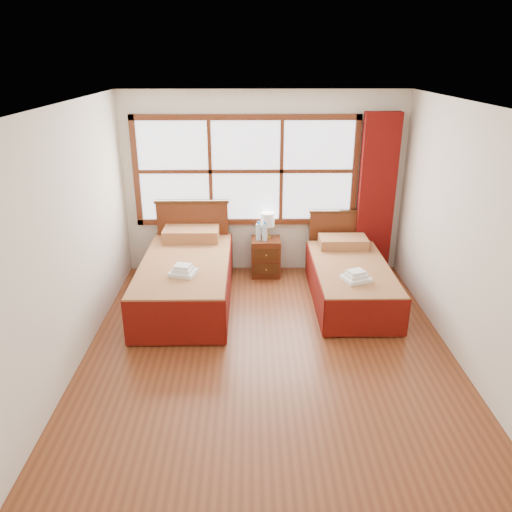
{
  "coord_description": "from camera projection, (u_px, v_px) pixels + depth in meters",
  "views": [
    {
      "loc": [
        -0.2,
        -4.74,
        3.02
      ],
      "look_at": [
        -0.13,
        0.7,
        0.82
      ],
      "focal_mm": 35.0,
      "sensor_mm": 36.0,
      "label": 1
    }
  ],
  "objects": [
    {
      "name": "wall_right",
      "position": [
        466.0,
        237.0,
        5.07
      ],
      "size": [
        0.0,
        4.5,
        4.5
      ],
      "primitive_type": "plane",
      "rotation": [
        1.57,
        0.0,
        -1.57
      ],
      "color": "silver",
      "rests_on": "floor"
    },
    {
      "name": "floor",
      "position": [
        268.0,
        348.0,
        5.53
      ],
      "size": [
        4.5,
        4.5,
        0.0
      ],
      "primitive_type": "plane",
      "color": "brown",
      "rests_on": "ground"
    },
    {
      "name": "lamp",
      "position": [
        268.0,
        220.0,
        7.11
      ],
      "size": [
        0.19,
        0.19,
        0.38
      ],
      "color": "gold",
      "rests_on": "nightstand"
    },
    {
      "name": "towels_left",
      "position": [
        183.0,
        271.0,
        5.93
      ],
      "size": [
        0.35,
        0.33,
        0.12
      ],
      "rotation": [
        0.0,
        0.0,
        -0.26
      ],
      "color": "white",
      "rests_on": "bed_left"
    },
    {
      "name": "bottle_far",
      "position": [
        265.0,
        232.0,
        7.08
      ],
      "size": [
        0.07,
        0.07,
        0.28
      ],
      "color": "#BFE4F6",
      "rests_on": "nightstand"
    },
    {
      "name": "ceiling",
      "position": [
        271.0,
        104.0,
        4.56
      ],
      "size": [
        4.5,
        4.5,
        0.0
      ],
      "primitive_type": "plane",
      "rotation": [
        3.14,
        0.0,
        0.0
      ],
      "color": "white",
      "rests_on": "wall_back"
    },
    {
      "name": "bottle_near",
      "position": [
        258.0,
        232.0,
        7.1
      ],
      "size": [
        0.07,
        0.07,
        0.27
      ],
      "color": "#BFE4F6",
      "rests_on": "nightstand"
    },
    {
      "name": "nightstand",
      "position": [
        266.0,
        257.0,
        7.28
      ],
      "size": [
        0.42,
        0.42,
        0.56
      ],
      "color": "#582713",
      "rests_on": "floor"
    },
    {
      "name": "bed_right",
      "position": [
        350.0,
        279.0,
        6.55
      ],
      "size": [
        0.98,
        2.0,
        0.94
      ],
      "color": "#3D210C",
      "rests_on": "floor"
    },
    {
      "name": "wall_back",
      "position": [
        263.0,
        184.0,
        7.13
      ],
      "size": [
        4.0,
        0.0,
        4.0
      ],
      "primitive_type": "plane",
      "rotation": [
        1.57,
        0.0,
        0.0
      ],
      "color": "silver",
      "rests_on": "floor"
    },
    {
      "name": "curtain",
      "position": [
        376.0,
        195.0,
        7.07
      ],
      "size": [
        0.5,
        0.16,
        2.3
      ],
      "primitive_type": "cube",
      "color": "#670D0A",
      "rests_on": "wall_back"
    },
    {
      "name": "bed_left",
      "position": [
        187.0,
        277.0,
        6.5
      ],
      "size": [
        1.13,
        2.19,
        1.1
      ],
      "color": "#3D210C",
      "rests_on": "floor"
    },
    {
      "name": "towels_right",
      "position": [
        356.0,
        276.0,
        5.97
      ],
      "size": [
        0.38,
        0.36,
        0.13
      ],
      "rotation": [
        0.0,
        0.0,
        0.36
      ],
      "color": "white",
      "rests_on": "bed_right"
    },
    {
      "name": "wall_left",
      "position": [
        71.0,
        239.0,
        5.02
      ],
      "size": [
        0.0,
        4.5,
        4.5
      ],
      "primitive_type": "plane",
      "rotation": [
        1.57,
        0.0,
        1.57
      ],
      "color": "silver",
      "rests_on": "floor"
    },
    {
      "name": "window",
      "position": [
        246.0,
        171.0,
        7.02
      ],
      "size": [
        3.16,
        0.06,
        1.56
      ],
      "color": "white",
      "rests_on": "wall_back"
    }
  ]
}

